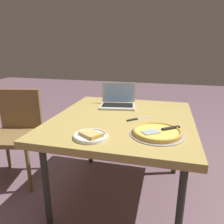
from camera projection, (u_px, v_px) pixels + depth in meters
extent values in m
plane|color=#715460|center=(122.00, 193.00, 1.95)|extent=(12.00, 12.00, 0.00)
cube|color=tan|center=(123.00, 120.00, 1.74)|extent=(1.22, 1.09, 0.05)
cylinder|color=#2E2F28|center=(90.00, 134.00, 2.38)|extent=(0.05, 0.05, 0.68)
cylinder|color=#2E2F28|center=(46.00, 184.00, 1.53)|extent=(0.05, 0.05, 0.68)
cylinder|color=#2E2F28|center=(176.00, 143.00, 2.17)|extent=(0.05, 0.05, 0.68)
cylinder|color=#2E2F28|center=(180.00, 207.00, 1.32)|extent=(0.05, 0.05, 0.68)
cube|color=#B8B7B3|center=(118.00, 106.00, 2.02)|extent=(0.29, 0.35, 0.02)
cube|color=black|center=(118.00, 105.00, 2.02)|extent=(0.19, 0.30, 0.00)
cube|color=#B8B7B3|center=(119.00, 92.00, 2.11)|extent=(0.06, 0.32, 0.19)
cube|color=#85ABF1|center=(119.00, 92.00, 2.11)|extent=(0.05, 0.29, 0.17)
cylinder|color=silver|center=(91.00, 137.00, 1.36)|extent=(0.22, 0.22, 0.01)
torus|color=silver|center=(90.00, 135.00, 1.35)|extent=(0.21, 0.21, 0.01)
cube|color=#DBB063|center=(90.00, 134.00, 1.35)|extent=(0.15, 0.16, 0.02)
cube|color=gold|center=(97.00, 137.00, 1.31)|extent=(0.09, 0.07, 0.03)
cylinder|color=#A49DA0|center=(157.00, 134.00, 1.40)|extent=(0.35, 0.35, 0.01)
cylinder|color=#EFC351|center=(157.00, 132.00, 1.40)|extent=(0.31, 0.31, 0.02)
torus|color=gold|center=(157.00, 131.00, 1.40)|extent=(0.32, 0.32, 0.02)
cube|color=#A6BCBF|center=(151.00, 132.00, 1.38)|extent=(0.12, 0.13, 0.00)
cube|color=black|center=(171.00, 128.00, 1.43)|extent=(0.10, 0.12, 0.01)
cube|color=silver|center=(142.00, 118.00, 1.71)|extent=(0.13, 0.14, 0.00)
cube|color=black|center=(132.00, 120.00, 1.67)|extent=(0.08, 0.08, 0.01)
cube|color=brown|center=(14.00, 137.00, 2.04)|extent=(0.51, 0.51, 0.04)
cube|color=brown|center=(20.00, 109.00, 2.16)|extent=(0.12, 0.40, 0.40)
cylinder|color=brown|center=(29.00, 171.00, 1.92)|extent=(0.03, 0.03, 0.43)
cylinder|color=brown|center=(8.00, 150.00, 2.30)|extent=(0.03, 0.03, 0.43)
cylinder|color=brown|center=(44.00, 150.00, 2.29)|extent=(0.03, 0.03, 0.43)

